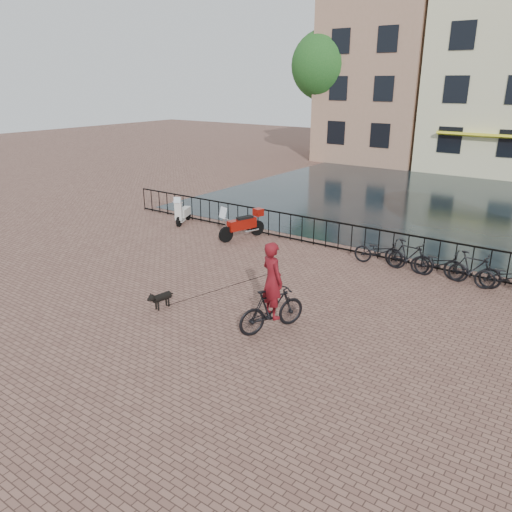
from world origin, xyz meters
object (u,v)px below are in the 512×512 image
Objects in this scene: motorcycle at (242,221)px; cyclist at (272,292)px; scooter at (183,208)px; dog at (162,299)px.

cyclist is at bearing -30.20° from motorcycle.
cyclist is 10.19m from scooter.
motorcycle is 1.39× the size of scooter.
scooter is at bearing -168.12° from motorcycle.
dog is 8.36m from scooter.
scooter is (-5.33, 6.43, 0.40)m from dog.
motorcycle reaches higher than scooter.
cyclist is at bearing -57.59° from scooter.
dog is at bearing -73.42° from scooter.
dog is 6.47m from motorcycle.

